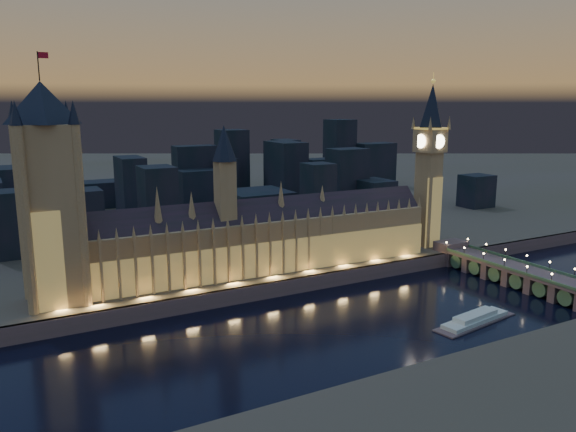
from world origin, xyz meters
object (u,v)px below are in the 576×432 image
palace_of_westminster (260,238)px  westminster_bridge (515,274)px  elizabeth_tower (430,152)px  river_boat (475,319)px  victoria_tower (48,184)px

palace_of_westminster → westminster_bridge: palace_of_westminster is taller
elizabeth_tower → westminster_bridge: 89.83m
elizabeth_tower → river_boat: (-54.66, -94.05, -65.82)m
westminster_bridge → elizabeth_tower: bearing=94.7°
victoria_tower → elizabeth_tower: size_ratio=1.03×
palace_of_westminster → elizabeth_tower: bearing=0.1°
victoria_tower → elizabeth_tower: bearing=0.0°
palace_of_westminster → westminster_bridge: bearing=-28.2°
victoria_tower → river_boat: bearing=-29.9°
elizabeth_tower → westminster_bridge: (5.34, -65.37, -61.39)m
palace_of_westminster → elizabeth_tower: size_ratio=1.90×
victoria_tower → elizabeth_tower: victoria_tower is taller
victoria_tower → river_boat: size_ratio=2.33×
palace_of_westminster → river_boat: bearing=-56.7°
palace_of_westminster → victoria_tower: victoria_tower is taller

